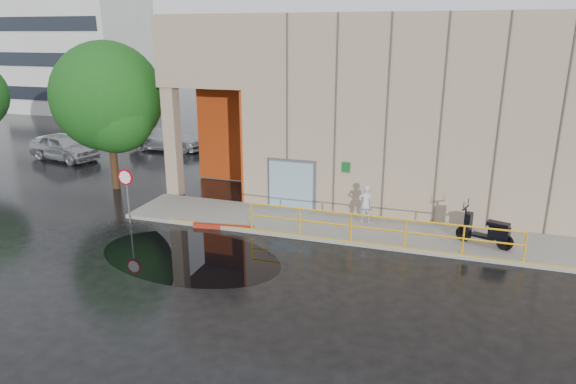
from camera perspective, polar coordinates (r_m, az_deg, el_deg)
name	(u,v)px	position (r m, az deg, el deg)	size (l,w,h in m)	color
ground	(230,268)	(16.81, -6.46, -8.44)	(120.00, 120.00, 0.00)	black
sidewalk	(376,231)	(19.75, 9.70, -4.32)	(20.00, 3.00, 0.15)	gray
building	(425,102)	(24.95, 14.99, 9.66)	(20.00, 10.17, 8.00)	gray
guardrail	(378,230)	(18.25, 9.94, -4.13)	(9.56, 0.06, 1.03)	#FFB40D
distant_building	(75,30)	(54.07, -22.56, 16.28)	(12.00, 8.08, 15.00)	beige
person	(365,204)	(20.10, 8.58, -1.31)	(0.56, 0.37, 1.54)	#B7B6BB
scooter	(487,222)	(18.99, 21.20, -3.13)	(2.01, 1.20, 1.52)	black
stop_sign	(126,183)	(20.95, -17.56, 0.94)	(0.67, 0.09, 2.24)	slate
red_curb	(223,227)	(20.00, -7.20, -3.88)	(2.40, 0.18, 0.18)	maroon
puddle	(190,256)	(17.88, -10.88, -7.00)	(6.67, 4.10, 0.01)	black
car_a	(64,147)	(33.31, -23.65, 4.60)	(1.84, 4.58, 1.56)	#9EA0A4
car_b	(59,146)	(34.55, -24.13, 4.70)	(1.34, 3.85, 1.27)	silver
car_c	(166,139)	(34.16, -13.36, 5.76)	(2.00, 4.92, 1.43)	#A8ACB0
tree_near	(109,101)	(25.44, -19.23, 9.51)	(5.07, 5.07, 6.97)	black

